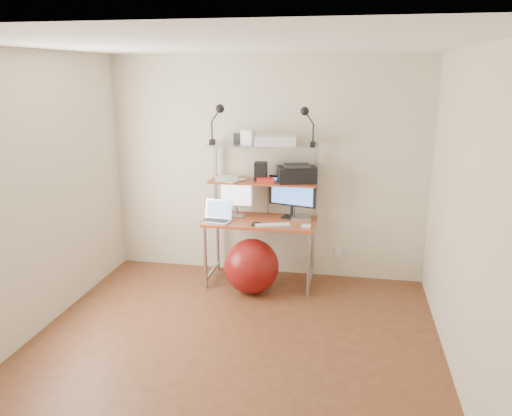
{
  "coord_description": "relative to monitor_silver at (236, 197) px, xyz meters",
  "views": [
    {
      "loc": [
        0.93,
        -3.7,
        2.31
      ],
      "look_at": [
        0.01,
        1.15,
        0.95
      ],
      "focal_mm": 35.0,
      "sensor_mm": 36.0,
      "label": 1
    }
  ],
  "objects": [
    {
      "name": "mouse",
      "position": [
        0.81,
        -0.28,
        -0.21
      ],
      "size": [
        0.09,
        0.06,
        0.03
      ],
      "primitive_type": "cube",
      "rotation": [
        0.0,
        0.0,
        -0.02
      ],
      "color": "silver",
      "rests_on": "desktop"
    },
    {
      "name": "phone",
      "position": [
        0.27,
        -0.28,
        -0.22
      ],
      "size": [
        0.07,
        0.13,
        0.01
      ],
      "primitive_type": "cube",
      "rotation": [
        0.0,
        0.0,
        -0.01
      ],
      "color": "black",
      "rests_on": "desktop"
    },
    {
      "name": "printer",
      "position": [
        0.67,
        0.03,
        0.28
      ],
      "size": [
        0.46,
        0.37,
        0.19
      ],
      "rotation": [
        0.0,
        0.0,
        0.27
      ],
      "color": "black",
      "rests_on": "mid_shelf"
    },
    {
      "name": "wall_outlet",
      "position": [
        1.14,
        0.24,
        -0.66
      ],
      "size": [
        0.08,
        0.01,
        0.12
      ],
      "primitive_type": "cube",
      "color": "silver",
      "rests_on": "room"
    },
    {
      "name": "keyboard",
      "position": [
        0.46,
        -0.28,
        -0.22
      ],
      "size": [
        0.39,
        0.22,
        0.01
      ],
      "primitive_type": "cube",
      "rotation": [
        0.0,
        0.0,
        0.34
      ],
      "color": "silver",
      "rests_on": "desktop"
    },
    {
      "name": "box_white",
      "position": [
        0.15,
        -0.03,
        0.66
      ],
      "size": [
        0.16,
        0.15,
        0.15
      ],
      "primitive_type": "cube",
      "rotation": [
        0.0,
        0.0,
        -0.32
      ],
      "color": "silver",
      "rests_on": "top_shelf"
    },
    {
      "name": "nas_cube",
      "position": [
        0.27,
        0.04,
        0.29
      ],
      "size": [
        0.15,
        0.15,
        0.2
      ],
      "primitive_type": "cube",
      "rotation": [
        0.0,
        0.0,
        0.08
      ],
      "color": "black",
      "rests_on": "mid_shelf"
    },
    {
      "name": "laptop",
      "position": [
        -0.16,
        -0.21,
        -0.18
      ],
      "size": [
        0.35,
        0.31,
        0.28
      ],
      "rotation": [
        0.0,
        0.0,
        -0.17
      ],
      "color": "silver",
      "rests_on": "desktop"
    },
    {
      "name": "red_box",
      "position": [
        0.34,
        -0.06,
        0.21
      ],
      "size": [
        0.2,
        0.15,
        0.05
      ],
      "primitive_type": "cube",
      "rotation": [
        0.0,
        0.0,
        0.14
      ],
      "color": "red",
      "rests_on": "mid_shelf"
    },
    {
      "name": "exercise_ball",
      "position": [
        0.24,
        -0.37,
        -0.67
      ],
      "size": [
        0.59,
        0.59,
        0.59
      ],
      "primitive_type": "sphere",
      "color": "maroon",
      "rests_on": "floor"
    },
    {
      "name": "scanner",
      "position": [
        0.43,
        0.01,
        0.64
      ],
      "size": [
        0.47,
        0.34,
        0.11
      ],
      "rotation": [
        0.0,
        0.0,
        0.14
      ],
      "color": "silver",
      "rests_on": "top_shelf"
    },
    {
      "name": "box_grey",
      "position": [
        0.03,
        0.03,
        0.64
      ],
      "size": [
        0.13,
        0.13,
        0.11
      ],
      "primitive_type": "cube",
      "rotation": [
        0.0,
        0.0,
        0.23
      ],
      "color": "#2B2B2D",
      "rests_on": "top_shelf"
    },
    {
      "name": "computer_desk",
      "position": [
        0.29,
        -0.05,
        -0.01
      ],
      "size": [
        1.2,
        0.6,
        1.57
      ],
      "color": "#AE4721",
      "rests_on": "ground"
    },
    {
      "name": "monitor_silver",
      "position": [
        0.0,
        0.0,
        0.0
      ],
      "size": [
        0.38,
        0.14,
        0.42
      ],
      "rotation": [
        0.0,
        0.0,
        0.03
      ],
      "color": "#ACACB1",
      "rests_on": "desktop"
    },
    {
      "name": "monitor_black",
      "position": [
        0.62,
        0.05,
        0.05
      ],
      "size": [
        0.53,
        0.21,
        0.54
      ],
      "rotation": [
        0.0,
        0.0,
        -0.27
      ],
      "color": "black",
      "rests_on": "desktop"
    },
    {
      "name": "room",
      "position": [
        0.29,
        -1.55,
        0.29
      ],
      "size": [
        3.6,
        3.6,
        3.6
      ],
      "color": "brown",
      "rests_on": "ground"
    },
    {
      "name": "clip_lamp_right",
      "position": [
        0.76,
        -0.03,
        0.89
      ],
      "size": [
        0.16,
        0.09,
        0.41
      ],
      "color": "black",
      "rests_on": "top_shelf"
    },
    {
      "name": "clip_lamp_left",
      "position": [
        -0.17,
        -0.07,
        0.9
      ],
      "size": [
        0.17,
        0.09,
        0.43
      ],
      "color": "black",
      "rests_on": "top_shelf"
    },
    {
      "name": "mac_mini",
      "position": [
        0.73,
        -0.01,
        -0.2
      ],
      "size": [
        0.23,
        0.23,
        0.04
      ],
      "primitive_type": "cube",
      "rotation": [
        0.0,
        0.0,
        0.09
      ],
      "color": "silver",
      "rests_on": "desktop"
    },
    {
      "name": "paper_stack",
      "position": [
        -0.1,
        0.02,
        0.2
      ],
      "size": [
        0.4,
        0.41,
        0.02
      ],
      "color": "white",
      "rests_on": "mid_shelf"
    }
  ]
}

